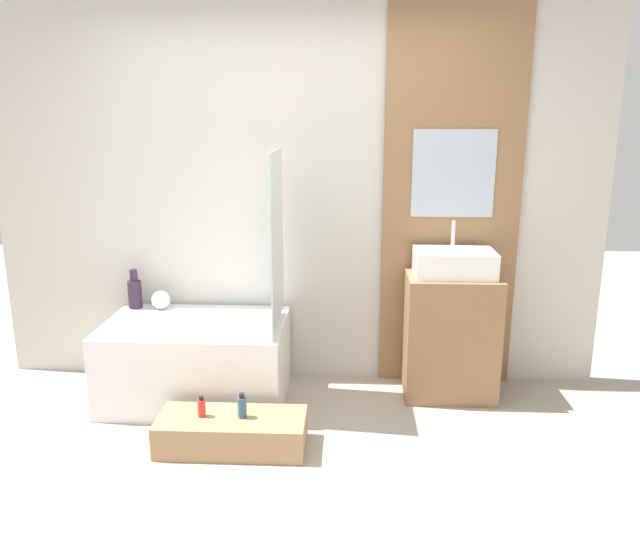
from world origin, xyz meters
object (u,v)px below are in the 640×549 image
object	(u,v)px
vase_tall_dark	(135,292)
bottle_soap_secondary	(242,407)
vase_round_light	(161,300)
sink	(454,263)
bathtub	(197,360)
bottle_soap_primary	(202,407)
wooden_step_bench	(232,432)

from	to	relation	value
vase_tall_dark	bottle_soap_secondary	distance (m)	1.35
vase_round_light	bottle_soap_secondary	world-z (taller)	vase_round_light
sink	bottle_soap_secondary	bearing A→B (deg)	-148.32
bathtub	vase_round_light	distance (m)	0.52
bathtub	bottle_soap_secondary	size ratio (longest dim) A/B	8.10
vase_tall_dark	vase_round_light	xyz separation A→B (m)	(0.19, -0.02, -0.05)
bathtub	sink	world-z (taller)	sink
vase_tall_dark	bottle_soap_primary	world-z (taller)	vase_tall_dark
vase_tall_dark	bottle_soap_primary	bearing A→B (deg)	-54.11
bathtub	vase_tall_dark	xyz separation A→B (m)	(-0.49, 0.29, 0.38)
bathtub	bottle_soap_secondary	distance (m)	0.76
wooden_step_bench	vase_tall_dark	size ratio (longest dim) A/B	3.02
wooden_step_bench	vase_tall_dark	xyz separation A→B (m)	(-0.84, 0.93, 0.55)
bottle_soap_secondary	sink	bearing A→B (deg)	31.68
vase_tall_dark	bottle_soap_primary	xyz separation A→B (m)	(0.67, -0.93, -0.40)
vase_round_light	bottle_soap_secondary	size ratio (longest dim) A/B	0.89
vase_tall_dark	bottle_soap_secondary	bearing A→B (deg)	-45.80
sink	bottle_soap_secondary	xyz separation A→B (m)	(-1.27, -0.78, -0.66)
vase_tall_dark	bottle_soap_secondary	xyz separation A→B (m)	(0.90, -0.93, -0.39)
bottle_soap_secondary	vase_tall_dark	bearing A→B (deg)	134.20
wooden_step_bench	bottle_soap_secondary	xyz separation A→B (m)	(0.06, 0.00, 0.16)
vase_tall_dark	vase_round_light	size ratio (longest dim) A/B	2.16
vase_round_light	bottle_soap_primary	world-z (taller)	vase_round_light
vase_round_light	wooden_step_bench	bearing A→B (deg)	-54.37
vase_round_light	bottle_soap_secondary	xyz separation A→B (m)	(0.71, -0.91, -0.34)
wooden_step_bench	vase_tall_dark	world-z (taller)	vase_tall_dark
vase_tall_dark	vase_round_light	distance (m)	0.19
wooden_step_bench	sink	bearing A→B (deg)	30.46
bathtub	bottle_soap_secondary	bearing A→B (deg)	-57.11
wooden_step_bench	bottle_soap_primary	bearing A→B (deg)	180.00
bathtub	bottle_soap_secondary	world-z (taller)	bathtub
bathtub	sink	distance (m)	1.81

